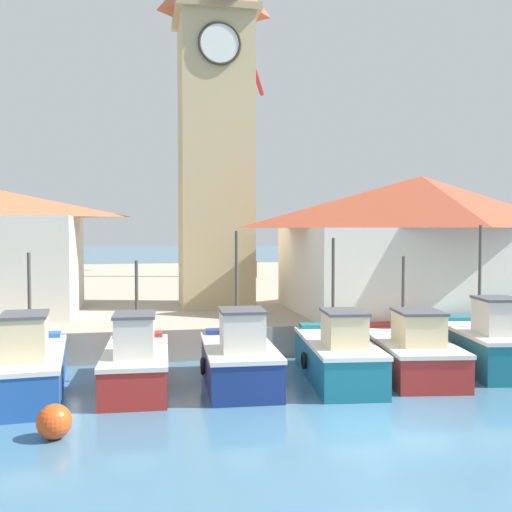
{
  "coord_description": "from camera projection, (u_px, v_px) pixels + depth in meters",
  "views": [
    {
      "loc": [
        -5.41,
        -12.27,
        4.53
      ],
      "look_at": [
        -1.04,
        10.08,
        3.5
      ],
      "focal_mm": 42.0,
      "sensor_mm": 36.0,
      "label": 1
    }
  ],
  "objects": [
    {
      "name": "ground_plane",
      "position": [
        389.0,
        433.0,
        13.27
      ],
      "size": [
        300.0,
        300.0,
        0.0
      ],
      "primitive_type": "plane",
      "color": "teal"
    },
    {
      "name": "quay_wharf",
      "position": [
        220.0,
        287.0,
        40.78
      ],
      "size": [
        120.0,
        40.0,
        1.09
      ],
      "primitive_type": "cube",
      "color": "#A89E89",
      "rests_on": "ground"
    },
    {
      "name": "fishing_boat_far_left",
      "position": [
        28.0,
        367.0,
        16.19
      ],
      "size": [
        2.26,
        5.2,
        3.87
      ],
      "color": "#2356A8",
      "rests_on": "ground"
    },
    {
      "name": "fishing_boat_left_outer",
      "position": [
        136.0,
        362.0,
        16.96
      ],
      "size": [
        1.99,
        4.81,
        3.61
      ],
      "color": "#AD2823",
      "rests_on": "ground"
    },
    {
      "name": "fishing_boat_left_inner",
      "position": [
        239.0,
        359.0,
        17.3
      ],
      "size": [
        2.19,
        4.56,
        4.47
      ],
      "color": "navy",
      "rests_on": "ground"
    },
    {
      "name": "fishing_boat_mid_left",
      "position": [
        338.0,
        355.0,
        17.87
      ],
      "size": [
        2.37,
        5.19,
        4.26
      ],
      "color": "#196B7F",
      "rests_on": "ground"
    },
    {
      "name": "fishing_boat_center",
      "position": [
        409.0,
        351.0,
        18.66
      ],
      "size": [
        2.81,
        5.48,
        3.65
      ],
      "color": "#AD2823",
      "rests_on": "ground"
    },
    {
      "name": "fishing_boat_mid_right",
      "position": [
        487.0,
        344.0,
        19.22
      ],
      "size": [
        2.56,
        4.79,
        4.66
      ],
      "color": "#196B7F",
      "rests_on": "ground"
    },
    {
      "name": "clock_tower",
      "position": [
        215.0,
        118.0,
        26.36
      ],
      "size": [
        3.58,
        3.58,
        17.36
      ],
      "color": "tan",
      "rests_on": "quay_wharf"
    },
    {
      "name": "warehouse_right",
      "position": [
        421.0,
        242.0,
        25.19
      ],
      "size": [
        11.11,
        7.37,
        5.65
      ],
      "color": "silver",
      "rests_on": "quay_wharf"
    },
    {
      "name": "port_crane_near",
      "position": [
        241.0,
        186.0,
        42.77
      ],
      "size": [
        4.01,
        7.61,
        17.98
      ],
      "color": "maroon",
      "rests_on": "quay_wharf"
    },
    {
      "name": "mooring_buoy",
      "position": [
        54.0,
        422.0,
        12.88
      ],
      "size": [
        0.76,
        0.76,
        0.76
      ],
      "primitive_type": "sphere",
      "color": "#E54C19",
      "rests_on": "ground"
    }
  ]
}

